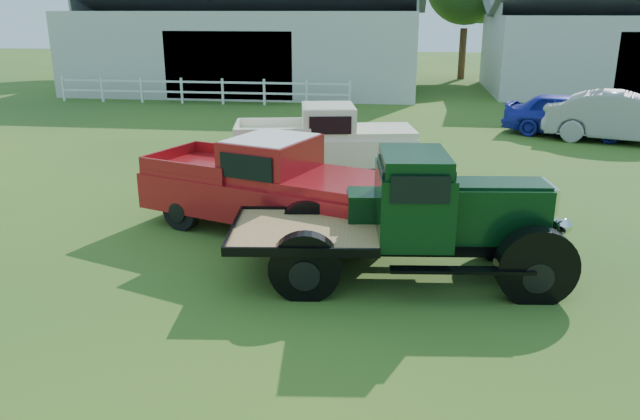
% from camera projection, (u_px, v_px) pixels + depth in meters
% --- Properties ---
extents(ground, '(120.00, 120.00, 0.00)m').
position_uv_depth(ground, '(297.00, 297.00, 9.70)').
color(ground, '#29491F').
extents(shed_left, '(18.80, 10.20, 5.60)m').
position_uv_depth(shed_left, '(252.00, 38.00, 34.27)').
color(shed_left, '#A2A2A2').
rests_on(shed_left, ground).
extents(fence_rail, '(14.20, 0.16, 1.20)m').
position_uv_depth(fence_rail, '(202.00, 91.00, 29.41)').
color(fence_rail, white).
rests_on(fence_rail, ground).
extents(tree_c, '(5.40, 5.40, 9.00)m').
position_uv_depth(tree_c, '(465.00, 6.00, 38.80)').
color(tree_c, '#274715').
rests_on(tree_c, ground).
extents(vintage_flatbed, '(5.56, 2.70, 2.12)m').
position_uv_depth(vintage_flatbed, '(405.00, 217.00, 10.11)').
color(vintage_flatbed, black).
rests_on(vintage_flatbed, ground).
extents(red_pickup, '(5.64, 3.69, 1.92)m').
position_uv_depth(red_pickup, '(268.00, 183.00, 12.42)').
color(red_pickup, maroon).
rests_on(red_pickup, ground).
extents(white_pickup, '(5.24, 2.82, 1.83)m').
position_uv_depth(white_pickup, '(324.00, 141.00, 16.73)').
color(white_pickup, '#F2E7C5').
rests_on(white_pickup, ground).
extents(misc_car_blue, '(4.77, 3.25, 1.51)m').
position_uv_depth(misc_car_blue, '(569.00, 115.00, 21.84)').
color(misc_car_blue, '#1F26A4').
rests_on(misc_car_blue, ground).
extents(misc_car_grey, '(5.35, 3.22, 1.67)m').
position_uv_depth(misc_car_grey, '(624.00, 118.00, 20.76)').
color(misc_car_grey, gray).
rests_on(misc_car_grey, ground).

